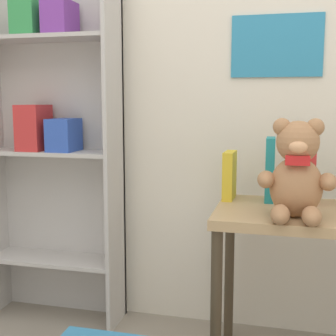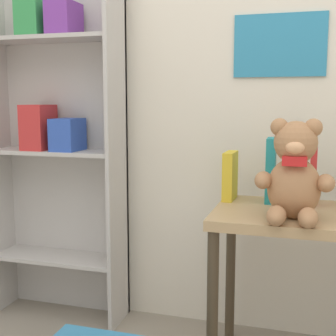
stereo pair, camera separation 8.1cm
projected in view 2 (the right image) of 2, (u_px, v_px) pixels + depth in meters
The scene contains 7 objects.
wall_back at pixel (273, 50), 1.99m from camera, with size 4.80×0.07×2.50m.
bookshelf_side at pixel (57, 132), 2.20m from camera, with size 0.64×0.22×1.60m.
display_table at pixel (288, 241), 1.71m from camera, with size 0.54×0.46×0.64m.
teddy_bear at pixel (294, 174), 1.55m from camera, with size 0.26×0.24×0.34m.
book_standing_yellow at pixel (230, 176), 1.88m from camera, with size 0.04×0.13×0.19m, color gold.
book_standing_teal at pixel (271, 170), 1.83m from camera, with size 0.03×0.12×0.25m, color teal.
book_standing_red at pixel (313, 174), 1.78m from camera, with size 0.02×0.11×0.24m, color red.
Camera 2 is at (0.15, -0.55, 1.04)m, focal length 50.00 mm.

